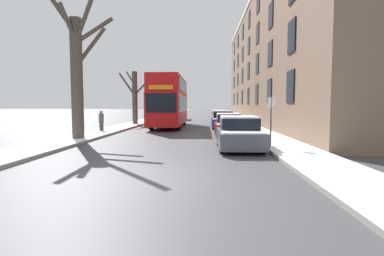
% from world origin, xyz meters
% --- Properties ---
extents(ground_plane, '(320.00, 320.00, 0.00)m').
position_xyz_m(ground_plane, '(0.00, 0.00, 0.00)').
color(ground_plane, '#424247').
extents(sidewalk_left, '(2.16, 130.00, 0.16)m').
position_xyz_m(sidewalk_left, '(-5.48, 53.00, 0.08)').
color(sidewalk_left, gray).
rests_on(sidewalk_left, ground).
extents(sidewalk_right, '(2.16, 130.00, 0.16)m').
position_xyz_m(sidewalk_right, '(5.48, 53.00, 0.08)').
color(sidewalk_right, gray).
rests_on(sidewalk_right, ground).
extents(terrace_facade_right, '(9.10, 43.60, 13.71)m').
position_xyz_m(terrace_facade_right, '(11.06, 25.75, 6.86)').
color(terrace_facade_right, '#7A604C').
rests_on(terrace_facade_right, ground).
extents(bare_tree_left_0, '(3.04, 3.22, 8.15)m').
position_xyz_m(bare_tree_left_0, '(-5.18, 8.51, 3.92)').
color(bare_tree_left_0, '#4C4238').
rests_on(bare_tree_left_0, ground).
extents(bare_tree_left_1, '(3.01, 2.39, 5.55)m').
position_xyz_m(bare_tree_left_1, '(-5.20, 21.82, 2.91)').
color(bare_tree_left_1, '#4C4238').
rests_on(bare_tree_left_1, ground).
extents(double_decker_bus, '(2.55, 10.71, 4.38)m').
position_xyz_m(double_decker_bus, '(-1.43, 19.30, 2.48)').
color(double_decker_bus, red).
rests_on(double_decker_bus, ground).
extents(parked_car_0, '(1.88, 4.02, 1.48)m').
position_xyz_m(parked_car_0, '(3.31, 5.72, 0.68)').
color(parked_car_0, '#474C56').
rests_on(parked_car_0, ground).
extents(parked_car_1, '(1.72, 4.10, 1.46)m').
position_xyz_m(parked_car_1, '(3.31, 11.94, 0.66)').
color(parked_car_1, maroon).
rests_on(parked_car_1, ground).
extents(parked_car_2, '(1.89, 4.50, 1.53)m').
position_xyz_m(parked_car_2, '(3.31, 18.36, 0.70)').
color(parked_car_2, navy).
rests_on(parked_car_2, ground).
extents(parked_car_3, '(1.71, 4.60, 1.48)m').
position_xyz_m(parked_car_3, '(3.31, 24.62, 0.68)').
color(parked_car_3, slate).
rests_on(parked_car_3, ground).
extents(oncoming_van, '(1.95, 5.25, 2.17)m').
position_xyz_m(oncoming_van, '(-2.15, 33.84, 1.18)').
color(oncoming_van, '#9EA3AD').
rests_on(oncoming_van, ground).
extents(pedestrian_left_sidewalk, '(0.35, 0.35, 1.61)m').
position_xyz_m(pedestrian_left_sidewalk, '(-5.71, 13.55, 0.88)').
color(pedestrian_left_sidewalk, '#4C4742').
rests_on(pedestrian_left_sidewalk, ground).
extents(street_sign_post, '(0.32, 0.07, 2.35)m').
position_xyz_m(street_sign_post, '(4.70, 5.67, 1.36)').
color(street_sign_post, '#4C4F54').
rests_on(street_sign_post, ground).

